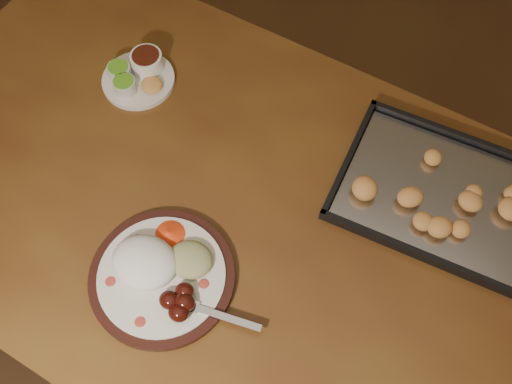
% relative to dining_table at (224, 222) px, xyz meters
% --- Properties ---
extents(ground, '(4.00, 4.00, 0.00)m').
position_rel_dining_table_xyz_m(ground, '(-0.16, -0.26, -0.65)').
color(ground, '#55391D').
rests_on(ground, ground).
extents(dining_table, '(1.60, 1.09, 0.75)m').
position_rel_dining_table_xyz_m(dining_table, '(0.00, 0.00, 0.00)').
color(dining_table, brown).
rests_on(dining_table, ground).
extents(dinner_plate, '(0.35, 0.27, 0.06)m').
position_rel_dining_table_xyz_m(dinner_plate, '(-0.04, -0.19, 0.12)').
color(dinner_plate, black).
rests_on(dinner_plate, dining_table).
extents(condiment_saucer, '(0.16, 0.16, 0.06)m').
position_rel_dining_table_xyz_m(condiment_saucer, '(-0.30, 0.21, 0.12)').
color(condiment_saucer, silver).
rests_on(condiment_saucer, dining_table).
extents(baking_tray, '(0.42, 0.32, 0.04)m').
position_rel_dining_table_xyz_m(baking_tray, '(0.41, 0.18, 0.11)').
color(baking_tray, black).
rests_on(baking_tray, dining_table).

